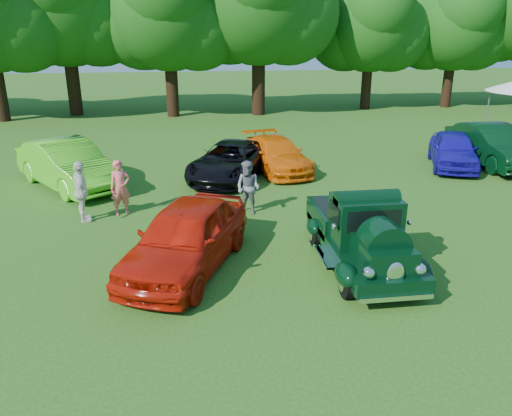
{
  "coord_description": "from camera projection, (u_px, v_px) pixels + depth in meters",
  "views": [
    {
      "loc": [
        -2.76,
        -10.44,
        5.57
      ],
      "look_at": [
        -1.11,
        1.79,
        1.1
      ],
      "focal_mm": 35.0,
      "sensor_mm": 36.0,
      "label": 1
    }
  ],
  "objects": [
    {
      "name": "spectator_grey",
      "position": [
        248.0,
        188.0,
        15.62
      ],
      "size": [
        1.05,
        1.02,
        1.7
      ],
      "primitive_type": "imported",
      "rotation": [
        0.0,
        0.0,
        -0.7
      ],
      "color": "slate",
      "rests_on": "ground"
    },
    {
      "name": "red_convertible",
      "position": [
        186.0,
        237.0,
        12.02
      ],
      "size": [
        3.7,
        5.19,
        1.64
      ],
      "primitive_type": "imported",
      "rotation": [
        0.0,
        0.0,
        -0.41
      ],
      "color": "#B71607",
      "rests_on": "ground"
    },
    {
      "name": "spectator_pink",
      "position": [
        120.0,
        188.0,
        15.55
      ],
      "size": [
        0.74,
        0.6,
        1.75
      ],
      "primitive_type": "imported",
      "rotation": [
        0.0,
        0.0,
        0.33
      ],
      "color": "#E96160",
      "rests_on": "ground"
    },
    {
      "name": "back_car_lime",
      "position": [
        67.0,
        164.0,
        18.24
      ],
      "size": [
        4.57,
        5.28,
        1.72
      ],
      "primitive_type": "imported",
      "rotation": [
        0.0,
        0.0,
        0.64
      ],
      "color": "#43BB18",
      "rests_on": "ground"
    },
    {
      "name": "back_car_green",
      "position": [
        492.0,
        145.0,
        21.24
      ],
      "size": [
        1.84,
        5.19,
        1.71
      ],
      "primitive_type": "imported",
      "rotation": [
        0.0,
        0.0,
        -0.01
      ],
      "color": "black",
      "rests_on": "ground"
    },
    {
      "name": "back_car_black",
      "position": [
        230.0,
        161.0,
        19.42
      ],
      "size": [
        4.11,
        5.5,
        1.39
      ],
      "primitive_type": "imported",
      "rotation": [
        0.0,
        0.0,
        -0.41
      ],
      "color": "black",
      "rests_on": "ground"
    },
    {
      "name": "hero_pickup",
      "position": [
        361.0,
        234.0,
        12.24
      ],
      "size": [
        2.17,
        4.66,
        1.82
      ],
      "color": "black",
      "rests_on": "ground"
    },
    {
      "name": "spectator_white",
      "position": [
        81.0,
        192.0,
        14.93
      ],
      "size": [
        0.72,
        1.18,
        1.87
      ],
      "primitive_type": "imported",
      "rotation": [
        0.0,
        0.0,
        1.82
      ],
      "color": "silver",
      "rests_on": "ground"
    },
    {
      "name": "back_car_orange",
      "position": [
        276.0,
        154.0,
        20.49
      ],
      "size": [
        2.71,
        4.85,
        1.33
      ],
      "primitive_type": "imported",
      "rotation": [
        0.0,
        0.0,
        0.19
      ],
      "color": "#E46008",
      "rests_on": "ground"
    },
    {
      "name": "tree_line",
      "position": [
        250.0,
        8.0,
        32.16
      ],
      "size": [
        62.67,
        10.25,
        11.61
      ],
      "color": "black",
      "rests_on": "ground"
    },
    {
      "name": "ground",
      "position": [
        312.0,
        274.0,
        11.97
      ],
      "size": [
        120.0,
        120.0,
        0.0
      ],
      "primitive_type": "plane",
      "color": "#215313",
      "rests_on": "ground"
    },
    {
      "name": "back_car_blue",
      "position": [
        453.0,
        150.0,
        20.96
      ],
      "size": [
        3.2,
        4.69,
        1.48
      ],
      "primitive_type": "imported",
      "rotation": [
        0.0,
        0.0,
        -0.37
      ],
      "color": "#180E9F",
      "rests_on": "ground"
    }
  ]
}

